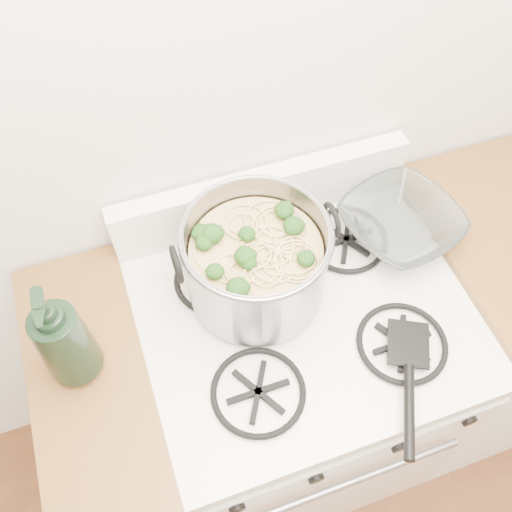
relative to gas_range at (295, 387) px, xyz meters
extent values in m
plane|color=silver|center=(0.00, 0.34, 0.91)|extent=(3.60, 0.00, 3.60)
cube|color=white|center=(0.00, 0.00, -0.03)|extent=(0.76, 0.65, 0.81)
cube|color=white|center=(0.00, 0.00, 0.44)|extent=(0.76, 0.65, 0.04)
cube|color=black|center=(0.00, -0.31, -0.02)|extent=(0.58, 0.02, 0.46)
cube|color=black|center=(0.00, 0.00, 0.48)|extent=(0.60, 0.56, 0.02)
cylinder|color=black|center=(-0.28, -0.32, 0.34)|extent=(0.04, 0.03, 0.04)
cylinder|color=black|center=(-0.10, -0.32, 0.34)|extent=(0.04, 0.03, 0.04)
cylinder|color=black|center=(0.10, -0.32, 0.34)|extent=(0.04, 0.03, 0.04)
cylinder|color=black|center=(0.28, -0.32, 0.34)|extent=(0.04, 0.03, 0.04)
cube|color=silver|center=(-0.51, 0.00, 0.00)|extent=(0.25, 0.65, 0.88)
cube|color=#533214|center=(-0.51, 0.00, 0.46)|extent=(0.25, 0.65, 0.04)
cylinder|color=gray|center=(-0.09, 0.10, 0.59)|extent=(0.31, 0.31, 0.21)
torus|color=gray|center=(-0.09, 0.10, 0.69)|extent=(0.32, 0.32, 0.01)
torus|color=black|center=(-0.26, 0.10, 0.67)|extent=(0.01, 0.08, 0.08)
torus|color=black|center=(0.08, 0.10, 0.67)|extent=(0.01, 0.08, 0.08)
cylinder|color=tan|center=(-0.09, 0.10, 0.56)|extent=(0.29, 0.29, 0.15)
sphere|color=#1B4111|center=(-0.09, 0.10, 0.66)|extent=(0.04, 0.04, 0.04)
sphere|color=#1B4111|center=(-0.09, 0.10, 0.66)|extent=(0.04, 0.04, 0.04)
sphere|color=#1B4111|center=(-0.09, 0.10, 0.66)|extent=(0.04, 0.04, 0.04)
sphere|color=#1B4111|center=(-0.09, 0.10, 0.66)|extent=(0.04, 0.04, 0.04)
sphere|color=#1B4111|center=(-0.09, 0.10, 0.66)|extent=(0.04, 0.04, 0.04)
sphere|color=#1B4111|center=(-0.09, 0.10, 0.66)|extent=(0.04, 0.04, 0.04)
sphere|color=#1B4111|center=(-0.09, 0.10, 0.66)|extent=(0.04, 0.04, 0.04)
sphere|color=#1B4111|center=(-0.09, 0.10, 0.66)|extent=(0.04, 0.04, 0.04)
sphere|color=#1B4111|center=(-0.09, 0.10, 0.66)|extent=(0.04, 0.04, 0.04)
sphere|color=#1B4111|center=(-0.09, 0.10, 0.66)|extent=(0.04, 0.04, 0.04)
sphere|color=#1B4111|center=(-0.09, 0.10, 0.66)|extent=(0.04, 0.04, 0.04)
imported|color=white|center=(0.30, 0.13, 0.50)|extent=(0.14, 0.14, 0.03)
imported|color=black|center=(-0.51, 0.03, 0.63)|extent=(0.12, 0.12, 0.30)
camera|label=1|loc=(-0.32, -0.56, 1.63)|focal=40.00mm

